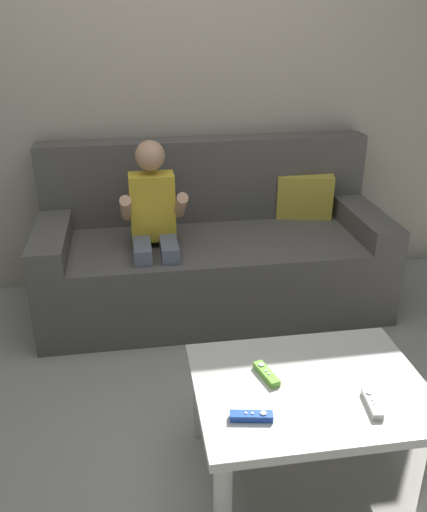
{
  "coord_description": "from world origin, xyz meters",
  "views": [
    {
      "loc": [
        -0.27,
        -1.6,
        1.64
      ],
      "look_at": [
        0.08,
        0.59,
        0.62
      ],
      "focal_mm": 38.37,
      "sensor_mm": 36.0,
      "label": 1
    }
  ],
  "objects_px": {
    "person_seated_on_couch": "(154,226)",
    "coffee_table": "(309,399)",
    "game_remote_lime_center": "(266,374)",
    "couch": "(213,253)",
    "game_remote_white_near_edge": "(372,403)",
    "game_remote_blue_far_corner": "(251,416)"
  },
  "relations": [
    {
      "from": "game_remote_lime_center",
      "to": "game_remote_blue_far_corner",
      "type": "relative_size",
      "value": 1.0
    },
    {
      "from": "couch",
      "to": "game_remote_blue_far_corner",
      "type": "bearing_deg",
      "value": -94.33
    },
    {
      "from": "couch",
      "to": "game_remote_white_near_edge",
      "type": "height_order",
      "value": "couch"
    },
    {
      "from": "game_remote_white_near_edge",
      "to": "game_remote_lime_center",
      "type": "relative_size",
      "value": 0.99
    },
    {
      "from": "couch",
      "to": "game_remote_white_near_edge",
      "type": "bearing_deg",
      "value": -79.15
    },
    {
      "from": "game_remote_lime_center",
      "to": "couch",
      "type": "bearing_deg",
      "value": 89.37
    },
    {
      "from": "game_remote_lime_center",
      "to": "game_remote_blue_far_corner",
      "type": "xyz_separation_m",
      "value": [
        -0.1,
        -0.21,
        0.0
      ]
    },
    {
      "from": "person_seated_on_couch",
      "to": "game_remote_blue_far_corner",
      "type": "xyz_separation_m",
      "value": [
        0.23,
        -1.35,
        -0.15
      ]
    },
    {
      "from": "couch",
      "to": "game_remote_blue_far_corner",
      "type": "relative_size",
      "value": 13.51
    },
    {
      "from": "couch",
      "to": "game_remote_white_near_edge",
      "type": "xyz_separation_m",
      "value": [
        0.3,
        -1.54,
        0.11
      ]
    },
    {
      "from": "game_remote_white_near_edge",
      "to": "game_remote_blue_far_corner",
      "type": "relative_size",
      "value": 0.99
    },
    {
      "from": "couch",
      "to": "coffee_table",
      "type": "xyz_separation_m",
      "value": [
        0.13,
        -1.4,
        0.04
      ]
    },
    {
      "from": "person_seated_on_couch",
      "to": "game_remote_white_near_edge",
      "type": "height_order",
      "value": "person_seated_on_couch"
    },
    {
      "from": "coffee_table",
      "to": "game_remote_lime_center",
      "type": "height_order",
      "value": "game_remote_lime_center"
    },
    {
      "from": "couch",
      "to": "game_remote_white_near_edge",
      "type": "distance_m",
      "value": 1.57
    },
    {
      "from": "coffee_table",
      "to": "person_seated_on_couch",
      "type": "bearing_deg",
      "value": 111.47
    },
    {
      "from": "person_seated_on_couch",
      "to": "coffee_table",
      "type": "relative_size",
      "value": 1.23
    },
    {
      "from": "couch",
      "to": "person_seated_on_couch",
      "type": "xyz_separation_m",
      "value": [
        -0.34,
        -0.19,
        0.26
      ]
    },
    {
      "from": "coffee_table",
      "to": "game_remote_blue_far_corner",
      "type": "relative_size",
      "value": 5.69
    },
    {
      "from": "game_remote_blue_far_corner",
      "to": "coffee_table",
      "type": "bearing_deg",
      "value": 30.36
    },
    {
      "from": "person_seated_on_couch",
      "to": "game_remote_white_near_edge",
      "type": "distance_m",
      "value": 1.5
    },
    {
      "from": "person_seated_on_couch",
      "to": "couch",
      "type": "bearing_deg",
      "value": 28.91
    }
  ]
}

